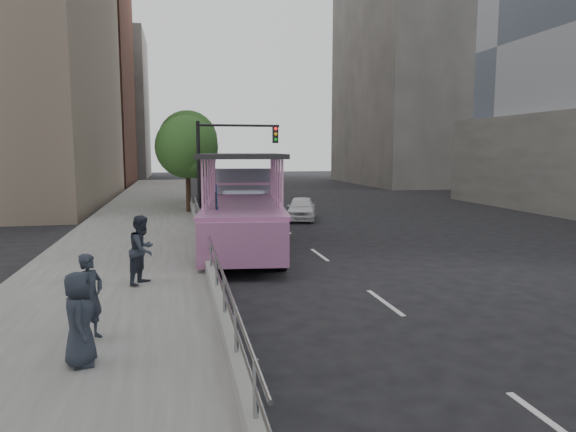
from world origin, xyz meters
name	(u,v)px	position (x,y,z in m)	size (l,w,h in m)	color
ground	(323,284)	(0.00, 0.00, 0.00)	(160.00, 160.00, 0.00)	black
sidewalk	(138,232)	(-5.75, 10.00, 0.15)	(5.50, 80.00, 0.30)	#9D9D98
kerb_wall	(207,258)	(-3.12, 2.00, 0.48)	(0.24, 30.00, 0.36)	#ADADA7
guardrail	(207,237)	(-3.12, 2.00, 1.14)	(0.07, 22.00, 0.71)	#A0A0A4
duck_boat	(243,212)	(-1.47, 6.21, 1.35)	(3.98, 11.17, 3.63)	black
car	(302,208)	(2.62, 13.43, 0.63)	(1.50, 3.71, 1.27)	white
pedestrian_near	(90,297)	(-5.54, -3.96, 1.10)	(0.58, 0.38, 1.59)	#282E3A
pedestrian_mid	(143,250)	(-4.87, -0.04, 1.19)	(0.87, 0.68, 1.79)	#282E3A
pedestrian_far	(79,319)	(-5.53, -5.13, 1.07)	(0.75, 0.49, 1.54)	#282E3A
parking_sign	(217,215)	(-2.73, 3.01, 1.68)	(0.08, 0.60, 2.66)	black
traffic_signal	(223,156)	(-1.70, 12.50, 3.50)	(4.20, 0.32, 5.20)	black
street_tree_near	(189,149)	(-3.30, 15.93, 3.82)	(3.52, 3.52, 5.72)	#311F16
street_tree_far	(189,142)	(-3.10, 21.93, 4.31)	(3.97, 3.97, 6.45)	#311F16
midrise_brick	(42,65)	(-18.00, 48.00, 13.00)	(18.00, 16.00, 26.00)	brown
midrise_stone_a	(442,43)	(26.00, 42.00, 16.00)	(20.00, 20.00, 32.00)	gray
midrise_stone_b	(88,106)	(-16.00, 64.00, 10.00)	(16.00, 14.00, 20.00)	gray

